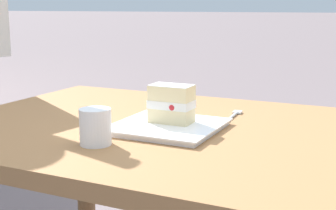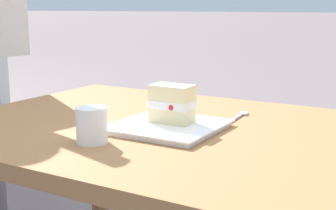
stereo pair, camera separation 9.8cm
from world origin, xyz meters
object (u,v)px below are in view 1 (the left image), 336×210
Objects in this scene: patio_table at (237,167)px; dessert_fork at (233,116)px; dessert_plate at (168,127)px; cake_slice at (172,104)px; coffee_cup at (95,126)px.

dessert_fork is at bearing 112.45° from patio_table.
dessert_plate is at bearing -167.29° from patio_table.
cake_slice is (-0.17, -0.02, 0.15)m from patio_table.
dessert_plate is 2.36× the size of cake_slice.
dessert_fork is at bearing 63.48° from coffee_cup.
dessert_plate is 3.11× the size of coffee_cup.
dessert_fork is at bearing 62.56° from dessert_plate.
dessert_plate is 0.22m from coffee_cup.
coffee_cup reaches higher than dessert_fork.
patio_table is at bearing -67.55° from dessert_fork.
dessert_plate is at bearing -93.64° from cake_slice.
dessert_fork is (0.11, 0.20, -0.00)m from dessert_plate.
cake_slice is at bearing 66.26° from coffee_cup.
dessert_plate is 1.53× the size of dessert_fork.
patio_table is 9.38× the size of dessert_fork.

